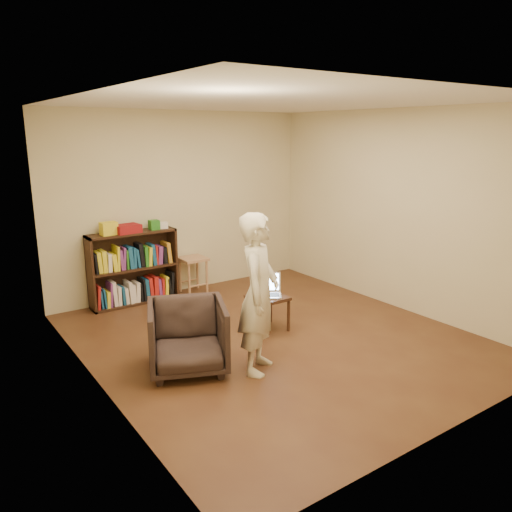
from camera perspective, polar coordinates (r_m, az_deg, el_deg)
floor at (r=5.81m, az=2.12°, el=-9.34°), size 4.50×4.50×0.00m
ceiling at (r=5.35m, az=2.38°, el=17.20°), size 4.50×4.50×0.00m
wall_back at (r=7.33m, az=-8.47°, el=5.99°), size 4.00×0.00×4.00m
wall_left at (r=4.54m, az=-18.37°, el=0.55°), size 0.00×4.50×4.50m
wall_right at (r=6.81m, az=15.86°, el=5.01°), size 0.00×4.50×4.50m
bookshelf at (r=7.03m, az=-13.85°, el=-1.78°), size 1.20×0.30×1.00m
box_yellow at (r=6.75m, az=-16.49°, el=3.03°), size 0.21×0.16×0.17m
red_cloth at (r=6.83m, az=-14.53°, el=3.04°), size 0.35×0.28×0.11m
box_green at (r=6.98m, az=-11.57°, el=3.51°), size 0.13×0.13×0.13m
box_white at (r=7.05m, az=-10.53°, el=3.48°), size 0.13×0.13×0.09m
stool at (r=7.32m, az=-7.20°, el=-0.95°), size 0.37×0.37×0.53m
armchair at (r=5.00m, az=-7.83°, el=-9.13°), size 0.98×0.99×0.70m
side_table at (r=5.92m, az=1.34°, el=-5.26°), size 0.41×0.41×0.42m
laptop at (r=5.93m, az=1.22°, el=-3.91°), size 0.45×0.44×0.25m
person at (r=4.80m, az=0.33°, el=-4.35°), size 0.68×0.67×1.58m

